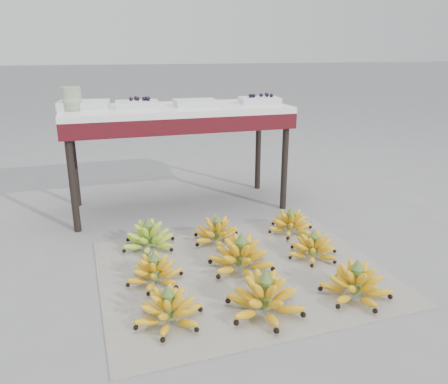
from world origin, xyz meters
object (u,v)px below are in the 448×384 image
object	(u,v)px
bunch_front_center	(265,298)
bunch_back_left	(149,238)
vendor_table	(177,118)
glass_jar	(72,99)
newspaper_mat	(242,271)
bunch_mid_left	(155,272)
bunch_back_right	(291,224)
tray_far_left	(84,105)
bunch_front_right	(356,284)
tray_left	(137,104)
bunch_mid_center	(241,257)
bunch_mid_right	(313,248)
bunch_back_center	(217,232)
tray_far_right	(259,100)
tray_right	(196,103)
bunch_front_left	(169,310)

from	to	relation	value
bunch_front_center	bunch_back_left	distance (m)	0.78
vendor_table	glass_jar	xyz separation A→B (m)	(-0.59, -0.03, 0.14)
newspaper_mat	bunch_mid_left	xyz separation A→B (m)	(-0.39, 0.01, 0.05)
bunch_back_right	tray_far_left	distance (m)	1.35
bunch_front_right	tray_left	xyz separation A→B (m)	(-0.69, 1.28, 0.60)
tray_far_left	tray_left	bearing A→B (deg)	-7.79
bunch_front_right	bunch_back_left	distance (m)	1.02
bunch_back_right	newspaper_mat	bearing A→B (deg)	-129.70
vendor_table	tray_far_left	distance (m)	0.54
newspaper_mat	bunch_back_right	xyz separation A→B (m)	(0.40, 0.33, 0.05)
newspaper_mat	bunch_mid_center	bearing A→B (deg)	92.47
bunch_mid_right	bunch_back_center	xyz separation A→B (m)	(-0.39, 0.31, 0.00)
newspaper_mat	tray_far_left	size ratio (longest dim) A/B	4.20
vendor_table	glass_jar	bearing A→B (deg)	-177.47
tray_far_right	tray_left	bearing A→B (deg)	178.53
newspaper_mat	bunch_back_left	bearing A→B (deg)	135.79
bunch_mid_left	bunch_back_right	bearing A→B (deg)	26.83
bunch_front_right	bunch_back_right	world-z (taller)	bunch_front_right
tray_far_left	bunch_mid_center	bearing A→B (deg)	-57.20
tray_right	bunch_front_right	bearing A→B (deg)	-74.43
bunch_front_center	tray_far_right	xyz separation A→B (m)	(0.46, 1.25, 0.59)
bunch_mid_right	bunch_back_right	xyz separation A→B (m)	(0.03, 0.31, 0.00)
bunch_mid_left	bunch_back_left	distance (m)	0.35
bunch_front_left	bunch_back_right	world-z (taller)	bunch_front_left
vendor_table	tray_right	bearing A→B (deg)	-16.88
bunch_front_left	tray_far_right	world-z (taller)	tray_far_right
bunch_mid_left	tray_far_right	xyz separation A→B (m)	(0.82, 0.90, 0.60)
newspaper_mat	bunch_back_left	world-z (taller)	bunch_back_left
tray_left	tray_far_left	bearing A→B (deg)	172.21
bunch_front_left	vendor_table	xyz separation A→B (m)	(0.29, 1.23, 0.51)
bunch_back_left	tray_far_right	xyz separation A→B (m)	(0.80, 0.55, 0.60)
bunch_front_left	bunch_mid_center	size ratio (longest dim) A/B	0.73
bunch_back_left	bunch_back_center	world-z (taller)	bunch_back_left
bunch_mid_left	bunch_mid_right	bearing A→B (deg)	5.60
bunch_front_left	bunch_front_center	world-z (taller)	bunch_front_center
newspaper_mat	glass_jar	world-z (taller)	glass_jar
bunch_mid_left	tray_right	world-z (taller)	tray_right
bunch_back_right	bunch_back_center	bearing A→B (deg)	-169.33
bunch_front_left	tray_right	size ratio (longest dim) A/B	1.05
bunch_back_right	bunch_front_center	bearing A→B (deg)	-111.77
bunch_mid_right	vendor_table	bearing A→B (deg)	140.75
tray_left	newspaper_mat	bearing A→B (deg)	-70.78
bunch_mid_center	bunch_mid_right	bearing A→B (deg)	-10.92
newspaper_mat	bunch_back_left	distance (m)	0.52
bunch_front_left	tray_right	bearing A→B (deg)	70.40
bunch_mid_right	vendor_table	distance (m)	1.14
bunch_back_center	vendor_table	distance (m)	0.79
bunch_front_right	bunch_back_center	size ratio (longest dim) A/B	1.21
tray_far_right	tray_far_left	bearing A→B (deg)	176.74
bunch_mid_right	glass_jar	xyz separation A→B (m)	(-1.05, 0.88, 0.65)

